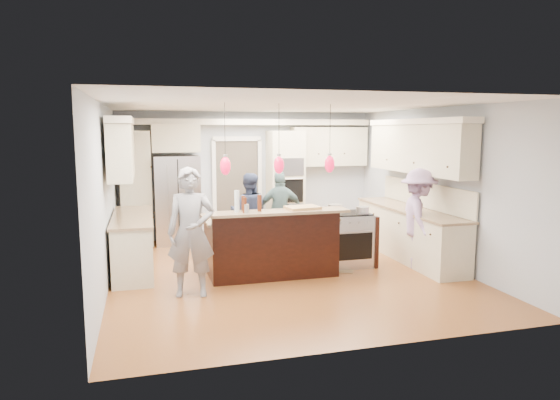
% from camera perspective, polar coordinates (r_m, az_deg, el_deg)
% --- Properties ---
extents(ground_plane, '(6.00, 6.00, 0.00)m').
position_cam_1_polar(ground_plane, '(8.27, 0.64, -8.24)').
color(ground_plane, '#9A612A').
rests_on(ground_plane, ground).
extents(room_shell, '(5.54, 6.04, 2.72)m').
position_cam_1_polar(room_shell, '(7.96, 0.66, 4.43)').
color(room_shell, '#B2BCC6').
rests_on(room_shell, ground).
extents(refrigerator, '(0.90, 0.70, 1.80)m').
position_cam_1_polar(refrigerator, '(10.39, -11.64, 0.02)').
color(refrigerator, '#B7B7BC').
rests_on(refrigerator, ground).
extents(oven_column, '(0.72, 0.69, 2.30)m').
position_cam_1_polar(oven_column, '(10.77, 0.61, 1.81)').
color(oven_column, beige).
rests_on(oven_column, ground).
extents(back_upper_cabinets, '(5.30, 0.61, 2.54)m').
position_cam_1_polar(back_upper_cabinets, '(10.52, -7.42, 4.42)').
color(back_upper_cabinets, beige).
rests_on(back_upper_cabinets, ground).
extents(right_counter_run, '(0.64, 3.10, 2.51)m').
position_cam_1_polar(right_counter_run, '(9.27, 14.83, -0.07)').
color(right_counter_run, beige).
rests_on(right_counter_run, ground).
extents(left_cabinets, '(0.64, 2.30, 2.51)m').
position_cam_1_polar(left_cabinets, '(8.54, -16.87, -0.82)').
color(left_cabinets, beige).
rests_on(left_cabinets, ground).
extents(kitchen_island, '(2.10, 1.46, 1.12)m').
position_cam_1_polar(kitchen_island, '(8.16, -1.17, -4.96)').
color(kitchen_island, black).
rests_on(kitchen_island, ground).
extents(island_range, '(0.82, 0.71, 0.92)m').
position_cam_1_polar(island_range, '(8.67, 7.80, -4.44)').
color(island_range, '#B7B7BC').
rests_on(island_range, ground).
extents(pendant_lights, '(1.75, 0.15, 1.03)m').
position_cam_1_polar(pendant_lights, '(7.40, -0.12, 4.05)').
color(pendant_lights, black).
rests_on(pendant_lights, ground).
extents(person_bar_end, '(0.72, 0.54, 1.81)m').
position_cam_1_polar(person_bar_end, '(7.04, -10.14, -3.65)').
color(person_bar_end, gray).
rests_on(person_bar_end, ground).
extents(person_far_left, '(0.86, 0.75, 1.51)m').
position_cam_1_polar(person_far_left, '(9.56, -3.58, -1.41)').
color(person_far_left, navy).
rests_on(person_far_left, ground).
extents(person_far_right, '(0.92, 0.45, 1.52)m').
position_cam_1_polar(person_far_right, '(9.68, 0.06, -1.23)').
color(person_far_right, slate).
rests_on(person_far_right, ground).
extents(person_range_side, '(0.89, 1.21, 1.68)m').
position_cam_1_polar(person_range_side, '(8.72, 15.55, -2.03)').
color(person_range_side, '#A585B3').
rests_on(person_range_side, ground).
extents(floor_rug, '(1.01, 1.16, 0.01)m').
position_cam_1_polar(floor_rug, '(8.74, 6.18, -7.36)').
color(floor_rug, '#8C6B4C').
rests_on(floor_rug, ground).
extents(water_bottle, '(0.10, 0.10, 0.32)m').
position_cam_1_polar(water_bottle, '(7.32, -4.95, -0.14)').
color(water_bottle, silver).
rests_on(water_bottle, kitchen_island).
extents(beer_bottle_a, '(0.07, 0.07, 0.23)m').
position_cam_1_polar(beer_bottle_a, '(7.40, -4.22, -0.41)').
color(beer_bottle_a, '#4C1E0D').
rests_on(beer_bottle_a, kitchen_island).
extents(beer_bottle_b, '(0.07, 0.07, 0.23)m').
position_cam_1_polar(beer_bottle_b, '(7.24, -4.07, -0.58)').
color(beer_bottle_b, '#4C1E0D').
rests_on(beer_bottle_b, kitchen_island).
extents(beer_bottle_c, '(0.06, 0.06, 0.25)m').
position_cam_1_polar(beer_bottle_c, '(7.39, -2.36, -0.34)').
color(beer_bottle_c, '#4C1E0D').
rests_on(beer_bottle_c, kitchen_island).
extents(drink_can, '(0.08, 0.08, 0.13)m').
position_cam_1_polar(drink_can, '(7.23, -3.85, -1.00)').
color(drink_can, '#B7B7BC').
rests_on(drink_can, kitchen_island).
extents(cutting_board, '(0.54, 0.42, 0.04)m').
position_cam_1_polar(cutting_board, '(7.63, 2.61, -0.87)').
color(cutting_board, tan).
rests_on(cutting_board, kitchen_island).
extents(pot_large, '(0.23, 0.23, 0.13)m').
position_cam_1_polar(pot_large, '(8.57, 6.28, -0.95)').
color(pot_large, '#B7B7BC').
rests_on(pot_large, island_range).
extents(pot_small, '(0.22, 0.22, 0.11)m').
position_cam_1_polar(pot_small, '(8.55, 9.41, -1.12)').
color(pot_small, '#B7B7BC').
rests_on(pot_small, island_range).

